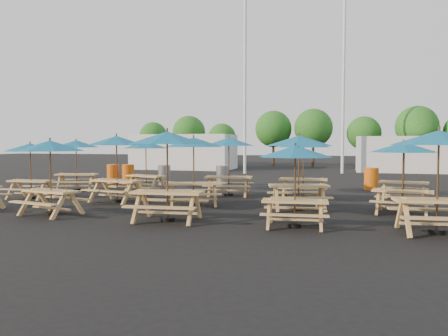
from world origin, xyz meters
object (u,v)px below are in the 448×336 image
(picnic_unit_13, at_px, (403,151))
(waste_bin_2, at_px, (164,175))
(picnic_unit_11, at_px, (304,147))
(picnic_unit_14, at_px, (405,150))
(picnic_unit_10, at_px, (299,145))
(picnic_unit_6, at_px, (167,143))
(waste_bin_4, at_px, (371,179))
(waste_bin_0, at_px, (113,174))
(waste_bin_1, at_px, (128,174))
(picnic_unit_5, at_px, (146,148))
(picnic_unit_12, at_px, (439,144))
(picnic_unit_1, at_px, (30,151))
(picnic_unit_2, at_px, (76,147))
(picnic_unit_4, at_px, (116,144))
(picnic_unit_9, at_px, (295,156))
(picnic_unit_8, at_px, (229,145))
(picnic_unit_7, at_px, (194,146))
(picnic_unit_3, at_px, (50,150))
(waste_bin_3, at_px, (223,176))

(picnic_unit_13, height_order, waste_bin_2, picnic_unit_13)
(picnic_unit_11, distance_m, picnic_unit_14, 3.59)
(picnic_unit_10, height_order, waste_bin_2, picnic_unit_10)
(picnic_unit_13, bearing_deg, picnic_unit_6, -144.75)
(picnic_unit_13, height_order, waste_bin_4, picnic_unit_13)
(picnic_unit_6, bearing_deg, waste_bin_0, 121.73)
(picnic_unit_6, relative_size, waste_bin_1, 2.44)
(picnic_unit_11, bearing_deg, picnic_unit_13, -44.38)
(picnic_unit_5, xyz_separation_m, picnic_unit_13, (9.78, -3.17, -0.05))
(picnic_unit_6, height_order, picnic_unit_12, picnic_unit_6)
(picnic_unit_1, distance_m, picnic_unit_2, 2.95)
(picnic_unit_6, bearing_deg, picnic_unit_1, 151.09)
(picnic_unit_10, xyz_separation_m, picnic_unit_12, (3.47, -2.86, 0.04))
(waste_bin_4, bearing_deg, picnic_unit_13, -85.77)
(picnic_unit_2, bearing_deg, waste_bin_0, 76.28)
(picnic_unit_5, height_order, picnic_unit_6, picnic_unit_6)
(picnic_unit_4, height_order, picnic_unit_9, picnic_unit_4)
(picnic_unit_8, relative_size, picnic_unit_13, 1.06)
(picnic_unit_1, xyz_separation_m, waste_bin_4, (12.55, 6.75, -1.32))
(picnic_unit_8, height_order, waste_bin_4, picnic_unit_8)
(picnic_unit_7, height_order, waste_bin_1, picnic_unit_7)
(picnic_unit_10, distance_m, picnic_unit_12, 4.50)
(picnic_unit_11, bearing_deg, picnic_unit_12, -59.21)
(waste_bin_2, bearing_deg, picnic_unit_13, -32.34)
(picnic_unit_9, height_order, picnic_unit_13, picnic_unit_13)
(picnic_unit_6, xyz_separation_m, waste_bin_1, (-6.26, 9.57, -1.61))
(picnic_unit_13, relative_size, waste_bin_1, 2.21)
(picnic_unit_2, height_order, picnic_unit_9, picnic_unit_2)
(picnic_unit_4, distance_m, picnic_unit_6, 4.47)
(picnic_unit_9, height_order, picnic_unit_10, picnic_unit_10)
(picnic_unit_2, distance_m, waste_bin_2, 4.67)
(waste_bin_4, bearing_deg, picnic_unit_7, -131.64)
(picnic_unit_1, relative_size, picnic_unit_13, 0.95)
(picnic_unit_9, bearing_deg, picnic_unit_11, 88.09)
(picnic_unit_5, distance_m, picnic_unit_7, 4.49)
(picnic_unit_13, bearing_deg, picnic_unit_5, 172.15)
(picnic_unit_12, height_order, waste_bin_4, picnic_unit_12)
(picnic_unit_7, relative_size, waste_bin_1, 2.61)
(picnic_unit_1, bearing_deg, picnic_unit_8, 19.01)
(picnic_unit_6, height_order, picnic_unit_13, picnic_unit_6)
(picnic_unit_6, bearing_deg, picnic_unit_12, -3.72)
(waste_bin_0, bearing_deg, picnic_unit_8, -26.24)
(picnic_unit_13, distance_m, waste_bin_1, 14.21)
(picnic_unit_6, xyz_separation_m, picnic_unit_14, (6.63, 6.09, -0.27))
(picnic_unit_3, bearing_deg, picnic_unit_6, 11.99)
(picnic_unit_14, relative_size, waste_bin_3, 2.19)
(picnic_unit_3, bearing_deg, picnic_unit_10, 35.86)
(waste_bin_4, bearing_deg, waste_bin_1, -179.04)
(picnic_unit_11, bearing_deg, picnic_unit_8, 178.11)
(picnic_unit_1, distance_m, picnic_unit_4, 3.60)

